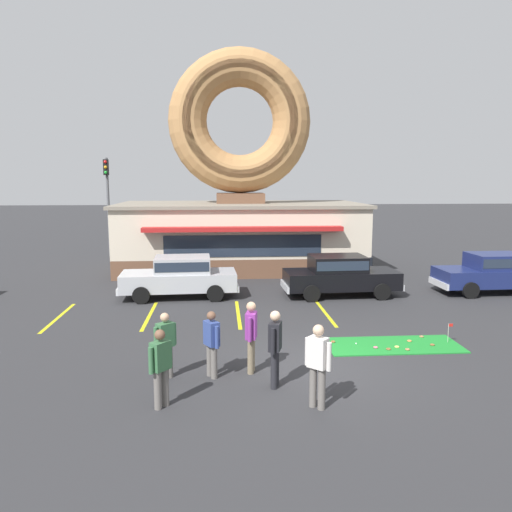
{
  "coord_description": "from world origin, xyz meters",
  "views": [
    {
      "loc": [
        -2.16,
        -11.54,
        4.55
      ],
      "look_at": [
        -0.98,
        5.0,
        2.0
      ],
      "focal_mm": 35.0,
      "sensor_mm": 36.0,
      "label": 1
    }
  ],
  "objects": [
    {
      "name": "ground_plane",
      "position": [
        0.0,
        0.0,
        0.0
      ],
      "size": [
        160.0,
        160.0,
        0.0
      ],
      "primitive_type": "plane",
      "color": "#2D2D30"
    },
    {
      "name": "donut_shop_building",
      "position": [
        -1.15,
        13.94,
        3.74
      ],
      "size": [
        12.3,
        6.75,
        10.96
      ],
      "color": "brown",
      "rests_on": "ground"
    },
    {
      "name": "putting_mat",
      "position": [
        2.57,
        1.41,
        0.01
      ],
      "size": [
        3.68,
        1.52,
        0.03
      ],
      "primitive_type": "cube",
      "color": "#1E842D",
      "rests_on": "ground"
    },
    {
      "name": "mini_donut_near_left",
      "position": [
        3.62,
        1.27,
        0.05
      ],
      "size": [
        0.13,
        0.13,
        0.04
      ],
      "primitive_type": "torus",
      "color": "brown",
      "rests_on": "putting_mat"
    },
    {
      "name": "mini_donut_near_right",
      "position": [
        2.8,
        0.95,
        0.05
      ],
      "size": [
        0.13,
        0.13,
        0.04
      ],
      "primitive_type": "torus",
      "color": "#A5724C",
      "rests_on": "putting_mat"
    },
    {
      "name": "mini_donut_mid_left",
      "position": [
        2.3,
        1.02,
        0.05
      ],
      "size": [
        0.13,
        0.13,
        0.04
      ],
      "primitive_type": "torus",
      "color": "brown",
      "rests_on": "putting_mat"
    },
    {
      "name": "mini_donut_mid_centre",
      "position": [
        3.12,
        1.64,
        0.05
      ],
      "size": [
        0.13,
        0.13,
        0.04
      ],
      "primitive_type": "torus",
      "color": "#D17F47",
      "rests_on": "putting_mat"
    },
    {
      "name": "mini_donut_mid_right",
      "position": [
        2.59,
        1.18,
        0.05
      ],
      "size": [
        0.13,
        0.13,
        0.04
      ],
      "primitive_type": "torus",
      "color": "#E5C666",
      "rests_on": "putting_mat"
    },
    {
      "name": "mini_donut_far_left",
      "position": [
        0.95,
        1.73,
        0.05
      ],
      "size": [
        0.13,
        0.13,
        0.04
      ],
      "primitive_type": "torus",
      "color": "brown",
      "rests_on": "putting_mat"
    },
    {
      "name": "mini_donut_far_centre",
      "position": [
        2.0,
        1.17,
        0.05
      ],
      "size": [
        0.13,
        0.13,
        0.04
      ],
      "primitive_type": "torus",
      "color": "#D8667F",
      "rests_on": "putting_mat"
    },
    {
      "name": "mini_donut_far_right",
      "position": [
        3.61,
        2.0,
        0.05
      ],
      "size": [
        0.13,
        0.13,
        0.04
      ],
      "primitive_type": "torus",
      "color": "#A5724C",
      "rests_on": "putting_mat"
    },
    {
      "name": "golf_ball",
      "position": [
        1.55,
        1.51,
        0.05
      ],
      "size": [
        0.04,
        0.04,
        0.04
      ],
      "primitive_type": "sphere",
      "color": "white",
      "rests_on": "putting_mat"
    },
    {
      "name": "putting_flag_pin",
      "position": [
        4.19,
        1.49,
        0.44
      ],
      "size": [
        0.13,
        0.01,
        0.55
      ],
      "color": "silver",
      "rests_on": "putting_mat"
    },
    {
      "name": "car_black",
      "position": [
        2.5,
        7.45,
        0.87
      ],
      "size": [
        4.62,
        2.1,
        1.6
      ],
      "color": "black",
      "rests_on": "ground"
    },
    {
      "name": "car_silver",
      "position": [
        -3.75,
        7.62,
        0.87
      ],
      "size": [
        4.63,
        2.14,
        1.6
      ],
      "color": "#B2B5BA",
      "rests_on": "ground"
    },
    {
      "name": "car_navy",
      "position": [
        8.84,
        7.53,
        0.87
      ],
      "size": [
        4.59,
        2.05,
        1.6
      ],
      "color": "navy",
      "rests_on": "ground"
    },
    {
      "name": "pedestrian_blue_sweater_man",
      "position": [
        -3.38,
        -1.94,
        0.9
      ],
      "size": [
        0.43,
        0.47,
        1.62
      ],
      "color": "slate",
      "rests_on": "ground"
    },
    {
      "name": "pedestrian_hooded_kid",
      "position": [
        -0.27,
        -2.19,
        0.97
      ],
      "size": [
        0.46,
        0.43,
        1.73
      ],
      "color": "slate",
      "rests_on": "ground"
    },
    {
      "name": "pedestrian_leather_jacket_man",
      "position": [
        -1.47,
        -0.22,
        0.96
      ],
      "size": [
        0.31,
        0.59,
        1.72
      ],
      "color": "#7F7056",
      "rests_on": "ground"
    },
    {
      "name": "pedestrian_clipboard_woman",
      "position": [
        -1.0,
        -1.11,
        0.97
      ],
      "size": [
        0.34,
        0.57,
        1.73
      ],
      "color": "#232328",
      "rests_on": "ground"
    },
    {
      "name": "pedestrian_beanie_man",
      "position": [
        -2.4,
        -0.44,
        0.86
      ],
      "size": [
        0.4,
        0.53,
        1.57
      ],
      "color": "slate",
      "rests_on": "ground"
    },
    {
      "name": "pedestrian_crossing_woman",
      "position": [
        -3.45,
        -0.46,
        0.86
      ],
      "size": [
        0.48,
        0.43,
        1.56
      ],
      "color": "slate",
      "rests_on": "ground"
    },
    {
      "name": "trash_bin",
      "position": [
        4.63,
        11.03,
        0.5
      ],
      "size": [
        0.57,
        0.57,
        0.97
      ],
      "color": "#232833",
      "rests_on": "ground"
    },
    {
      "name": "traffic_light_pole",
      "position": [
        -8.75,
        18.42,
        3.71
      ],
      "size": [
        0.28,
        0.47,
        5.8
      ],
      "color": "#595B60",
      "rests_on": "ground"
    },
    {
      "name": "parking_stripe_far_left",
      "position": [
        -7.59,
        5.0,
        0.0
      ],
      "size": [
        0.12,
        3.6,
        0.01
      ],
      "primitive_type": "cube",
      "color": "yellow",
      "rests_on": "ground"
    },
    {
      "name": "parking_stripe_left",
      "position": [
        -4.59,
        5.0,
        0.0
      ],
      "size": [
        0.12,
        3.6,
        0.01
      ],
      "primitive_type": "cube",
      "color": "yellow",
      "rests_on": "ground"
    },
    {
      "name": "parking_stripe_mid_left",
      "position": [
        -1.59,
        5.0,
        0.0
      ],
      "size": [
        0.12,
        3.6,
        0.01
      ],
      "primitive_type": "cube",
      "color": "yellow",
      "rests_on": "ground"
    },
    {
      "name": "parking_stripe_centre",
      "position": [
        1.41,
        5.0,
        0.0
      ],
      "size": [
        0.12,
        3.6,
        0.01
      ],
      "primitive_type": "cube",
      "color": "yellow",
      "rests_on": "ground"
    }
  ]
}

